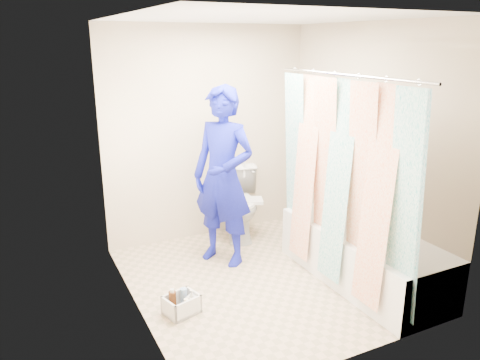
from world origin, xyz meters
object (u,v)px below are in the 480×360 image
plumber (223,177)px  bathtub (362,254)px  toilet (240,203)px  cleaning_caddy (182,305)px

plumber → bathtub: bearing=11.2°
plumber → toilet: bearing=104.9°
toilet → plumber: size_ratio=0.44×
plumber → cleaning_caddy: 1.34m
toilet → plumber: bearing=-108.5°
plumber → cleaning_caddy: plumber is taller
bathtub → cleaning_caddy: 1.76m
toilet → plumber: 0.86m
toilet → cleaning_caddy: bearing=-110.4°
toilet → plumber: (-0.45, -0.52, 0.51)m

